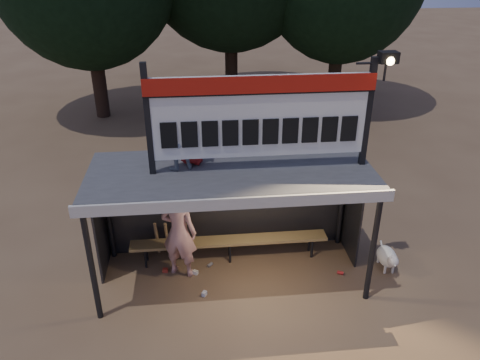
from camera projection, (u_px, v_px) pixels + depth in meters
The scene contains 10 objects.
ground at pixel (232, 275), 9.23m from camera, with size 80.00×80.00×0.00m, color brown.
player at pixel (179, 232), 8.88m from camera, with size 0.69×0.45×1.90m, color silver.
child_a at pixel (176, 139), 7.96m from camera, with size 0.54×0.42×1.10m, color gray.
child_b at pixel (191, 134), 8.18m from camera, with size 0.54×0.35×1.10m, color #A11918.
dugout_shelter at pixel (230, 187), 8.60m from camera, with size 5.10×2.08×2.32m.
scoreboard_assembly at pixel (264, 114), 7.76m from camera, with size 4.10×0.27×1.99m.
bench at pixel (229, 241), 9.52m from camera, with size 4.00×0.35×0.48m.
dog at pixel (387, 257), 9.29m from camera, with size 0.36×0.81×0.49m.
bats at pixel (172, 237), 9.65m from camera, with size 0.68×0.35×0.84m.
litter at pixel (214, 271), 9.28m from camera, with size 3.57×1.43×0.08m.
Camera 1 is at (-0.60, -7.35, 5.86)m, focal length 35.00 mm.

